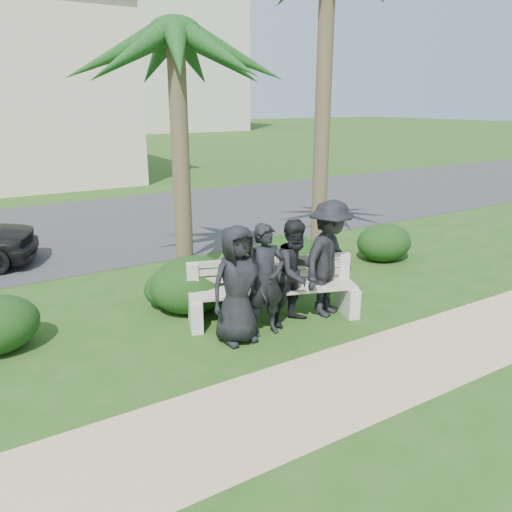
% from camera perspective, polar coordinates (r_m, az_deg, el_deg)
% --- Properties ---
extents(ground, '(160.00, 160.00, 0.00)m').
position_cam_1_polar(ground, '(7.80, 2.37, -8.01)').
color(ground, '#224814').
rests_on(ground, ground).
extents(footpath, '(30.00, 1.60, 0.01)m').
position_cam_1_polar(footpath, '(6.56, 11.38, -13.60)').
color(footpath, tan).
rests_on(footpath, ground).
extents(asphalt_street, '(160.00, 8.00, 0.01)m').
position_cam_1_polar(asphalt_street, '(14.78, -15.17, 3.65)').
color(asphalt_street, '#2D2D30').
rests_on(asphalt_street, ground).
extents(stucco_bldg_right, '(8.40, 8.40, 7.30)m').
position_cam_1_polar(stucco_bldg_right, '(24.03, -25.54, 16.49)').
color(stucco_bldg_right, beige).
rests_on(stucco_bldg_right, ground).
extents(hotel_tower, '(26.00, 18.00, 37.30)m').
position_cam_1_polar(hotel_tower, '(64.23, -16.52, 25.68)').
color(hotel_tower, beige).
rests_on(hotel_tower, ground).
extents(park_bench, '(2.86, 1.46, 0.93)m').
position_cam_1_polar(park_bench, '(7.89, 1.91, -4.35)').
color(park_bench, '#9F9285').
rests_on(park_bench, ground).
extents(man_a, '(0.85, 0.56, 1.72)m').
position_cam_1_polar(man_a, '(7.03, -2.11, -3.31)').
color(man_a, black).
rests_on(man_a, ground).
extents(man_b, '(0.65, 0.46, 1.68)m').
position_cam_1_polar(man_b, '(7.27, 1.12, -2.76)').
color(man_b, black).
rests_on(man_b, ground).
extents(man_c, '(0.90, 0.76, 1.66)m').
position_cam_1_polar(man_c, '(7.65, 4.58, -1.86)').
color(man_c, black).
rests_on(man_c, ground).
extents(man_d, '(1.38, 1.07, 1.88)m').
position_cam_1_polar(man_d, '(7.98, 8.40, -0.32)').
color(man_d, black).
rests_on(man_d, ground).
extents(hedge_b, '(1.04, 0.86, 0.68)m').
position_cam_1_polar(hedge_b, '(8.55, -9.29, -3.44)').
color(hedge_b, black).
rests_on(hedge_b, ground).
extents(hedge_c, '(1.43, 1.18, 0.93)m').
position_cam_1_polar(hedge_c, '(8.30, -7.32, -3.04)').
color(hedge_c, black).
rests_on(hedge_c, ground).
extents(hedge_d, '(1.39, 1.14, 0.90)m').
position_cam_1_polar(hedge_d, '(8.95, 0.83, -1.48)').
color(hedge_d, black).
rests_on(hedge_d, ground).
extents(hedge_e, '(1.41, 1.17, 0.92)m').
position_cam_1_polar(hedge_e, '(9.63, 3.57, -0.09)').
color(hedge_e, black).
rests_on(hedge_e, ground).
extents(hedge_f, '(1.26, 1.04, 0.82)m').
position_cam_1_polar(hedge_f, '(11.22, 14.43, 1.65)').
color(hedge_f, black).
rests_on(hedge_f, ground).
extents(palm_left, '(3.00, 3.00, 5.32)m').
position_cam_1_polar(palm_left, '(9.11, -9.22, 23.55)').
color(palm_left, brown).
rests_on(palm_left, ground).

